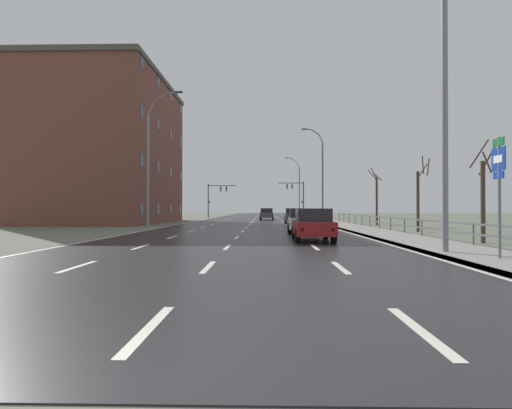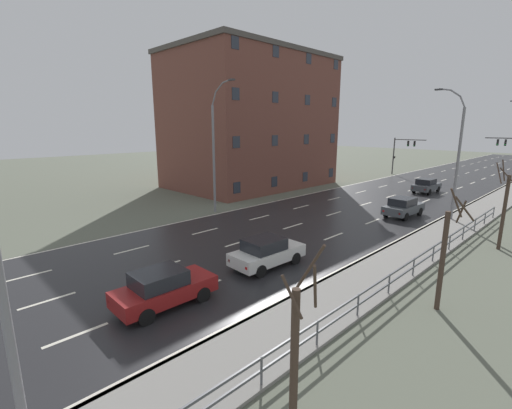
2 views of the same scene
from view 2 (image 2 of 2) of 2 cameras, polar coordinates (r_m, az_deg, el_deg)
The scene contains 15 objects.
ground_plane at distance 42.24m, azimuth 22.63°, elevation 1.66°, with size 160.00×160.00×0.12m.
road_asphalt_strip at distance 53.39m, azimuth 27.70°, elevation 3.35°, with size 14.00×120.00×0.03m.
guardrail at distance 16.55m, azimuth 20.81°, elevation -11.43°, with size 0.07×36.91×1.00m.
street_lamp_midground at distance 30.95m, azimuth 29.74°, elevation 6.72°, with size 2.31×0.24×10.07m.
street_lamp_left_bank at distance 29.57m, azimuth -6.66°, elevation 8.62°, with size 2.79×0.24×10.74m.
traffic_signal_right at distance 54.83m, azimuth 36.17°, elevation 6.89°, with size 4.27×0.36×6.02m.
traffic_signal_left at distance 57.83m, azimuth 22.55°, elevation 8.24°, with size 4.70×0.36×5.55m.
car_near_right at distance 31.08m, azimuth 22.77°, elevation -0.33°, with size 1.97×4.17×1.57m.
car_far_left at distance 43.43m, azimuth 25.90°, elevation 2.80°, with size 1.90×4.13×1.57m.
car_distant at distance 15.12m, azimuth -14.76°, elevation -12.92°, with size 1.88×4.12×1.57m.
car_near_left at distance 18.50m, azimuth 1.74°, elevation -7.70°, with size 1.97×4.17×1.57m.
brick_building at distance 43.93m, azimuth -0.88°, elevation 13.32°, with size 13.19×18.97×15.60m.
bare_tree_near at distance 8.79m, azimuth 6.46°, elevation -22.99°, with size 0.96×0.93×4.78m.
bare_tree_mid at distance 15.63m, azimuth 28.22°, elevation -7.36°, with size 0.92×1.51×5.03m.
bare_tree_far at distance 25.17m, azimuth 35.22°, elevation -0.61°, with size 1.13×1.03×5.34m.
Camera 2 is at (15.82, 9.51, 7.20)m, focal length 24.66 mm.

